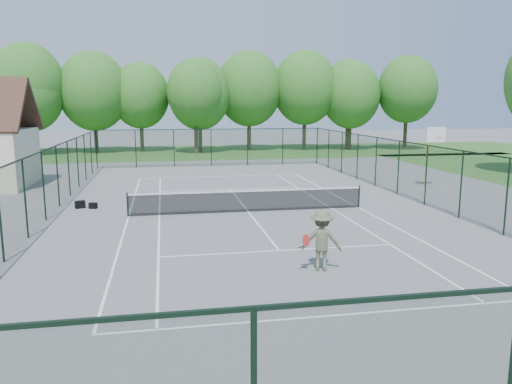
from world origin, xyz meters
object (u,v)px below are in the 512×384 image
Objects in this scene: tennis_player at (322,240)px; sports_bag_a at (80,204)px; tennis_net at (248,200)px; basketball_goal at (432,145)px.

sports_bag_a is at bearing 128.55° from tennis_player.
sports_bag_a is (-7.92, 2.34, -0.39)m from tennis_net.
tennis_net is at bearing -39.25° from sports_bag_a.
basketball_goal is 18.01m from tennis_player.
basketball_goal is 1.80× the size of tennis_player.
basketball_goal reaches higher than tennis_net.
tennis_net is at bearing -156.88° from basketball_goal.
tennis_net is 8.65m from tennis_player.
tennis_net is 3.04× the size of basketball_goal.
tennis_net is 24.13× the size of sports_bag_a.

